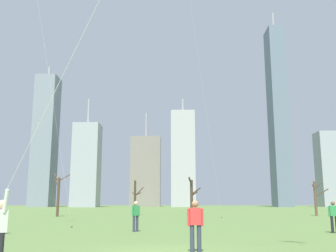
% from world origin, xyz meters
% --- Properties ---
extents(kite_flyer_foreground_left_orange, '(9.09, 4.93, 17.81)m').
position_xyz_m(kite_flyer_foreground_left_orange, '(-2.07, -3.61, 4.34)').
color(kite_flyer_foreground_left_orange, black).
rests_on(kite_flyer_foreground_left_orange, ground).
extents(bystander_strolling_midfield, '(0.50, 0.27, 1.62)m').
position_xyz_m(bystander_strolling_midfield, '(8.57, 8.70, 0.90)').
color(bystander_strolling_midfield, black).
rests_on(bystander_strolling_midfield, ground).
extents(bystander_watching_nearby, '(0.51, 0.22, 1.62)m').
position_xyz_m(bystander_watching_nearby, '(1.00, 0.46, 0.90)').
color(bystander_watching_nearby, '#33384C').
rests_on(bystander_watching_nearby, ground).
extents(bystander_far_off_by_trees, '(0.40, 0.38, 1.62)m').
position_xyz_m(bystander_far_off_by_trees, '(-1.84, 9.42, 0.90)').
color(bystander_far_off_by_trees, '#33384C').
rests_on(bystander_far_off_by_trees, ground).
extents(bare_tree_far_right_edge, '(2.01, 1.42, 4.89)m').
position_xyz_m(bare_tree_far_right_edge, '(-12.91, 31.93, 2.45)').
color(bare_tree_far_right_edge, '#4C3828').
rests_on(bare_tree_far_right_edge, ground).
extents(bare_tree_right_of_center, '(2.00, 2.26, 4.03)m').
position_xyz_m(bare_tree_right_of_center, '(16.93, 35.29, 2.21)').
color(bare_tree_right_of_center, brown).
rests_on(bare_tree_right_of_center, ground).
extents(bare_tree_leftmost, '(1.55, 1.64, 4.24)m').
position_xyz_m(bare_tree_leftmost, '(-4.76, 37.03, 2.22)').
color(bare_tree_leftmost, '#423326').
rests_on(bare_tree_leftmost, ground).
extents(bare_tree_center, '(1.53, 2.25, 4.62)m').
position_xyz_m(bare_tree_center, '(2.25, 36.62, 2.36)').
color(bare_tree_center, '#423326').
rests_on(bare_tree_center, ground).
extents(skyline_tall_tower, '(5.55, 9.24, 71.15)m').
position_xyz_m(skyline_tall_tower, '(36.56, 124.35, 32.25)').
color(skyline_tall_tower, slate).
rests_on(skyline_tall_tower, ground).
extents(skyline_short_annex, '(11.23, 6.82, 35.60)m').
position_xyz_m(skyline_short_annex, '(-11.36, 136.01, 13.11)').
color(skyline_short_annex, gray).
rests_on(skyline_short_annex, ground).
extents(skyline_squat_block, '(8.58, 7.93, 36.58)m').
position_xyz_m(skyline_squat_block, '(-29.87, 118.11, 13.90)').
color(skyline_squat_block, '#9EA3AD').
rests_on(skyline_squat_block, ground).
extents(skyline_slender_spire, '(8.33, 5.57, 37.99)m').
position_xyz_m(skyline_slender_spire, '(2.60, 123.77, 16.72)').
color(skyline_slender_spire, '#B2B2B7').
rests_on(skyline_slender_spire, ground).
extents(skyline_mid_tower_left, '(6.48, 7.86, 26.75)m').
position_xyz_m(skyline_mid_tower_left, '(54.71, 130.47, 13.38)').
color(skyline_mid_tower_left, '#9EA3AD').
rests_on(skyline_mid_tower_left, ground).
extents(skyline_mid_tower_right, '(7.43, 8.56, 51.32)m').
position_xyz_m(skyline_mid_tower_right, '(-47.08, 126.18, 23.65)').
color(skyline_mid_tower_right, gray).
rests_on(skyline_mid_tower_right, ground).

